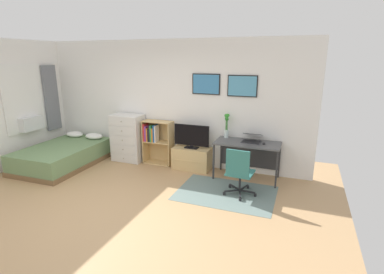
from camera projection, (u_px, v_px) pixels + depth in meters
ground_plane at (105, 210)px, 4.63m from camera, size 7.20×7.20×0.00m
wall_back_with_posters at (170, 103)px, 6.46m from camera, size 6.12×0.09×2.70m
area_rug at (226, 193)px, 5.22m from camera, size 1.70×1.20×0.01m
bed at (64, 155)px, 6.55m from camera, size 1.35×2.02×0.57m
dresser at (128, 138)px, 6.76m from camera, size 0.71×0.46×1.08m
bookshelf at (156, 139)px, 6.57m from camera, size 0.66×0.30×0.98m
tv_stand at (192, 158)px, 6.31m from camera, size 0.80×0.41×0.47m
television at (192, 137)px, 6.16m from camera, size 0.77×0.16×0.50m
desk at (248, 148)px, 5.78m from camera, size 1.25×0.60×0.74m
office_chair at (239, 171)px, 5.00m from camera, size 0.57×0.58×0.86m
laptop at (252, 138)px, 5.74m from camera, size 0.38×0.40×0.16m
computer_mouse at (264, 143)px, 5.56m from camera, size 0.06×0.10×0.03m
bamboo_vase at (227, 125)px, 5.96m from camera, size 0.10×0.10×0.50m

